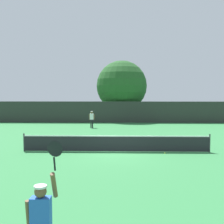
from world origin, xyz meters
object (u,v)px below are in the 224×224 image
player_receiving (92,118)px  parked_car_near (95,113)px  large_tree (122,86)px  parked_car_mid (169,113)px  parked_car_far (191,113)px  player_serving (42,214)px  tennis_ball (165,153)px

player_receiving → parked_car_near: 10.12m
large_tree → parked_car_mid: large_tree is taller
large_tree → parked_car_far: 10.37m
player_serving → parked_car_far: size_ratio=0.58×
parked_car_near → player_serving: bearing=-88.5°
player_serving → player_receiving: player_serving is taller
parked_car_far → player_receiving: bearing=-137.2°
player_receiving → large_tree: size_ratio=0.22×
player_receiving → parked_car_near: (-0.53, 10.11, -0.26)m
parked_car_near → tennis_ball: bearing=-76.7°
parked_car_mid → large_tree: bearing=-163.1°
player_receiving → tennis_ball: player_receiving is taller
player_serving → parked_car_near: 32.54m
player_receiving → tennis_ball: size_ratio=24.80×
parked_car_far → player_serving: bearing=-105.1°
parked_car_mid → player_serving: bearing=-103.0°
parked_car_mid → parked_car_far: 2.93m
parked_car_near → large_tree: bearing=-28.2°
parked_car_near → parked_car_mid: 10.20m
parked_car_near → parked_car_mid: bearing=-1.6°
player_receiving → parked_car_mid: bearing=-133.7°
player_serving → player_receiving: bearing=93.4°
player_receiving → parked_car_near: size_ratio=0.40×
tennis_ball → player_serving: bearing=-111.5°
parked_car_far → parked_car_near: bearing=-175.9°
parked_car_near → parked_car_far: size_ratio=0.98×
player_serving → parked_car_mid: 33.56m
player_serving → player_receiving: (-1.32, 22.37, -0.06)m
tennis_ball → parked_car_mid: size_ratio=0.02×
player_serving → tennis_ball: player_serving is taller
player_serving → parked_car_mid: size_ratio=0.59×
large_tree → parked_car_near: size_ratio=1.83×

